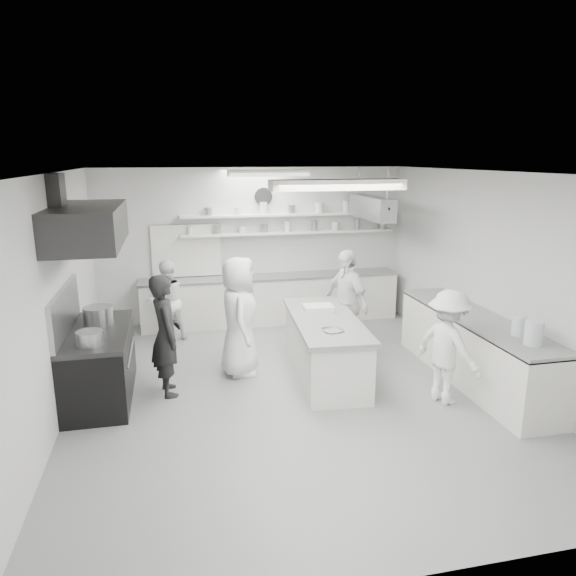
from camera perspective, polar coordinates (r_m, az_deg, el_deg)
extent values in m
cube|color=gray|center=(7.56, 0.61, -11.11)|extent=(6.00, 7.00, 0.02)
cube|color=white|center=(6.84, 0.68, 12.43)|extent=(6.00, 7.00, 0.02)
cube|color=silver|center=(10.42, -3.76, 4.61)|extent=(6.00, 0.04, 3.00)
cube|color=silver|center=(3.91, 12.68, -12.11)|extent=(6.00, 0.04, 3.00)
cube|color=silver|center=(7.02, -23.94, -1.22)|extent=(0.04, 7.00, 3.00)
cube|color=silver|center=(8.25, 21.39, 1.16)|extent=(0.04, 7.00, 3.00)
cube|color=black|center=(7.65, -19.64, -7.91)|extent=(0.80, 1.80, 0.90)
cube|color=#2B2B2B|center=(7.19, -20.88, 6.32)|extent=(0.85, 2.00, 0.50)
cube|color=white|center=(10.40, -1.78, -1.25)|extent=(5.00, 0.60, 0.92)
cube|color=white|center=(10.38, 0.17, 6.01)|extent=(4.20, 0.26, 0.04)
cube|color=white|center=(10.34, 0.17, 7.93)|extent=(4.20, 0.26, 0.04)
cube|color=black|center=(10.29, -10.92, 3.99)|extent=(1.30, 0.04, 1.00)
cylinder|color=white|center=(10.30, -2.69, 9.84)|extent=(0.32, 0.05, 0.32)
cube|color=white|center=(8.18, 19.46, -6.31)|extent=(0.74, 3.30, 0.94)
cube|color=#9D9EA1|center=(9.78, 8.99, 8.58)|extent=(0.30, 1.60, 0.40)
cube|color=white|center=(5.11, 5.38, 11.04)|extent=(1.30, 0.25, 0.10)
cube|color=white|center=(8.61, -2.12, 12.29)|extent=(1.30, 0.25, 0.10)
cube|color=white|center=(7.94, 4.00, -6.49)|extent=(1.02, 2.34, 0.84)
cylinder|color=#9D9EA1|center=(7.70, -19.79, -2.98)|extent=(0.40, 0.40, 0.30)
imported|color=black|center=(7.38, -13.06, -4.98)|extent=(0.50, 0.68, 1.69)
imported|color=white|center=(9.52, -13.00, -1.40)|extent=(0.87, 0.80, 1.45)
imported|color=white|center=(7.86, -5.32, -3.09)|extent=(0.63, 0.91, 1.79)
imported|color=white|center=(8.67, 6.29, -1.58)|extent=(0.74, 1.11, 1.76)
imported|color=white|center=(7.27, 16.88, -6.13)|extent=(0.89, 1.13, 1.54)
imported|color=#9D9EA1|center=(7.24, 4.85, -4.73)|extent=(0.34, 0.34, 0.07)
imported|color=white|center=(7.14, 4.62, -5.05)|extent=(0.24, 0.24, 0.06)
imported|color=white|center=(8.62, 16.62, -1.58)|extent=(0.27, 0.27, 0.05)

